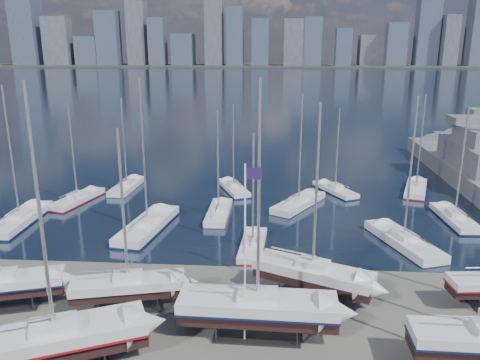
{
  "coord_description": "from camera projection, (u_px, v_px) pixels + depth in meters",
  "views": [
    {
      "loc": [
        0.67,
        -41.09,
        20.15
      ],
      "look_at": [
        -2.68,
        8.0,
        6.46
      ],
      "focal_mm": 35.0,
      "sensor_mm": 36.0,
      "label": 1
    }
  ],
  "objects": [
    {
      "name": "ground",
      "position": [
        259.0,
        326.0,
        35.33
      ],
      "size": [
        1400.0,
        1400.0,
        0.0
      ],
      "primitive_type": "plane",
      "color": "#605E59",
      "rests_on": "ground"
    },
    {
      "name": "water",
      "position": [
        272.0,
        80.0,
        333.32
      ],
      "size": [
        1400.0,
        600.0,
        0.4
      ],
      "primitive_type": "cube",
      "color": "#1A2B3C",
      "rests_on": "ground"
    },
    {
      "name": "far_shore",
      "position": [
        272.0,
        66.0,
        582.88
      ],
      "size": [
        1400.0,
        80.0,
        2.2
      ],
      "primitive_type": "cube",
      "color": "#2D332D",
      "rests_on": "ground"
    },
    {
      "name": "skyline",
      "position": [
        266.0,
        34.0,
        567.21
      ],
      "size": [
        639.14,
        43.8,
        107.69
      ],
      "color": "#475166",
      "rests_on": "far_shore"
    },
    {
      "name": "sailboat_cradle_0",
      "position": [
        1.0,
        285.0,
        37.39
      ],
      "size": [
        9.92,
        5.4,
        15.49
      ],
      "rotation": [
        0.0,
        0.0,
        0.3
      ],
      "color": "#2D2D33",
      "rests_on": "ground"
    },
    {
      "name": "sailboat_cradle_1",
      "position": [
        55.0,
        340.0,
        30.02
      ],
      "size": [
        11.94,
        7.71,
        18.58
      ],
      "rotation": [
        0.0,
        0.0,
        0.42
      ],
      "color": "#2D2D33",
      "rests_on": "ground"
    },
    {
      "name": "sailboat_cradle_2",
      "position": [
        128.0,
        286.0,
        37.27
      ],
      "size": [
        9.28,
        4.5,
        14.71
      ],
      "rotation": [
        0.0,
        0.0,
        0.23
      ],
      "color": "#2D2D33",
      "rests_on": "ground"
    },
    {
      "name": "sailboat_cradle_3",
      "position": [
        258.0,
        308.0,
        33.75
      ],
      "size": [
        11.65,
        3.57,
        18.49
      ],
      "rotation": [
        0.0,
        0.0,
        -0.03
      ],
      "color": "#2D2D33",
      "rests_on": "ground"
    },
    {
      "name": "sailboat_cradle_4",
      "position": [
        313.0,
        274.0,
        39.12
      ],
      "size": [
        10.29,
        6.76,
        16.35
      ],
      "rotation": [
        0.0,
        0.0,
        -0.43
      ],
      "color": "#2D2D33",
      "rests_on": "ground"
    },
    {
      "name": "sailboat_moored_0",
      "position": [
        20.0,
        221.0,
        56.2
      ],
      "size": [
        3.62,
        11.64,
        17.25
      ],
      "rotation": [
        0.0,
        0.0,
        1.6
      ],
      "color": "black",
      "rests_on": "water"
    },
    {
      "name": "sailboat_moored_1",
      "position": [
        78.0,
        200.0,
        64.06
      ],
      "size": [
        4.82,
        9.84,
        14.18
      ],
      "rotation": [
        0.0,
        0.0,
        1.33
      ],
      "color": "black",
      "rests_on": "water"
    },
    {
      "name": "sailboat_moored_2",
      "position": [
        127.0,
        187.0,
        70.14
      ],
      "size": [
        3.15,
        9.52,
        14.17
      ],
      "rotation": [
        0.0,
        0.0,
        1.51
      ],
      "color": "black",
      "rests_on": "water"
    },
    {
      "name": "sailboat_moored_3",
      "position": [
        148.0,
        228.0,
        54.14
      ],
      "size": [
        5.19,
        12.52,
        18.15
      ],
      "rotation": [
        0.0,
        0.0,
        1.42
      ],
      "color": "black",
      "rests_on": "water"
    },
    {
      "name": "sailboat_moored_4",
      "position": [
        219.0,
        214.0,
        58.78
      ],
      "size": [
        2.68,
        9.23,
        13.9
      ],
      "rotation": [
        0.0,
        0.0,
        1.56
      ],
      "color": "black",
      "rests_on": "water"
    },
    {
      "name": "sailboat_moored_5",
      "position": [
        234.0,
        189.0,
        69.27
      ],
      "size": [
        5.64,
        9.25,
        13.39
      ],
      "rotation": [
        0.0,
        0.0,
        1.95
      ],
      "color": "black",
      "rests_on": "water"
    },
    {
      "name": "sailboat_moored_6",
      "position": [
        253.0,
        246.0,
        49.04
      ],
      "size": [
        2.9,
        8.74,
        12.88
      ],
      "rotation": [
        0.0,
        0.0,
        1.51
      ],
      "color": "black",
      "rests_on": "water"
    },
    {
      "name": "sailboat_moored_7",
      "position": [
        299.0,
        204.0,
        62.35
      ],
      "size": [
        7.82,
        10.39,
        15.66
      ],
      "rotation": [
        0.0,
        0.0,
        1.03
      ],
      "color": "black",
      "rests_on": "water"
    },
    {
      "name": "sailboat_moored_8",
      "position": [
        335.0,
        191.0,
        68.42
      ],
      "size": [
        6.1,
        8.83,
        12.96
      ],
      "rotation": [
        0.0,
        0.0,
        2.04
      ],
      "color": "black",
      "rests_on": "water"
    },
    {
      "name": "sailboat_moored_9",
      "position": [
        403.0,
        243.0,
        49.87
      ],
      "size": [
        6.5,
        11.4,
        16.6
      ],
      "rotation": [
        0.0,
        0.0,
        1.9
      ],
      "color": "black",
      "rests_on": "water"
    },
    {
      "name": "sailboat_moored_10",
      "position": [
        454.0,
        219.0,
        56.84
      ],
      "size": [
        3.12,
        9.85,
        14.58
      ],
      "rotation": [
        0.0,
        0.0,
        1.61
      ],
      "color": "black",
      "rests_on": "water"
    },
    {
      "name": "sailboat_moored_11",
      "position": [
        416.0,
        190.0,
        68.95
      ],
      "size": [
        5.86,
        10.29,
        14.84
      ],
      "rotation": [
        0.0,
        0.0,
        1.24
      ],
      "color": "black",
      "rests_on": "water"
    },
    {
      "name": "naval_ship_east",
      "position": [
        474.0,
        173.0,
        72.99
      ],
      "size": [
        9.13,
        49.73,
        18.46
      ],
      "rotation": [
        0.0,
        0.0,
        1.55
      ],
      "color": "slate",
      "rests_on": "water"
    },
    {
      "name": "flagpole",
      "position": [
        246.0,
        243.0,
        31.55
      ],
      "size": [
        1.15,
        0.12,
        13.1
      ],
      "color": "white",
      "rests_on": "ground"
    }
  ]
}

